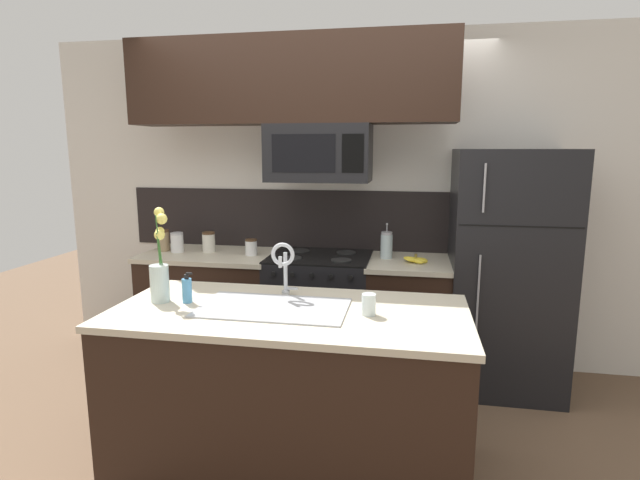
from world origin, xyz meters
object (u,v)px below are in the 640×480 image
at_px(storage_jar_tall, 163,240).
at_px(drinking_glass, 369,305).
at_px(flower_vase, 160,273).
at_px(french_press, 387,245).
at_px(stove_range, 320,314).
at_px(sink_faucet, 284,261).
at_px(microwave, 319,153).
at_px(refrigerator, 506,271).
at_px(storage_jar_squat, 251,247).
at_px(banana_bunch, 416,260).
at_px(storage_jar_medium, 177,242).
at_px(dish_soap_bottle, 187,290).
at_px(storage_jar_short, 209,242).

relative_size(storage_jar_tall, drinking_glass, 1.60).
xyz_separation_m(drinking_glass, flower_vase, (-1.12, 0.03, 0.10)).
bearing_deg(drinking_glass, french_press, 89.26).
bearing_deg(stove_range, sink_faucet, -90.64).
distance_m(microwave, refrigerator, 1.59).
relative_size(storage_jar_squat, sink_faucet, 0.41).
bearing_deg(microwave, stove_range, 90.16).
bearing_deg(banana_bunch, microwave, 176.87).
height_order(stove_range, french_press, french_press).
height_order(microwave, storage_jar_tall, microwave).
bearing_deg(stove_range, drinking_glass, -69.26).
xyz_separation_m(storage_jar_tall, storage_jar_medium, (0.13, -0.03, -0.01)).
bearing_deg(refrigerator, dish_soap_bottle, -145.68).
xyz_separation_m(storage_jar_tall, drinking_glass, (1.76, -1.28, -0.03)).
distance_m(refrigerator, storage_jar_tall, 2.63).
height_order(storage_jar_short, dish_soap_bottle, dish_soap_bottle).
bearing_deg(storage_jar_short, flower_vase, -78.26).
bearing_deg(microwave, french_press, 9.28).
height_order(sink_faucet, drinking_glass, sink_faucet).
bearing_deg(drinking_glass, storage_jar_tall, 143.97).
xyz_separation_m(microwave, storage_jar_medium, (-1.15, 0.01, -0.70)).
distance_m(french_press, flower_vase, 1.73).
bearing_deg(dish_soap_bottle, flower_vase, -178.93).
distance_m(microwave, storage_jar_medium, 1.34).
bearing_deg(storage_jar_short, microwave, -3.81).
bearing_deg(storage_jar_squat, french_press, 4.49).
height_order(french_press, dish_soap_bottle, french_press).
relative_size(refrigerator, storage_jar_squat, 13.81).
relative_size(storage_jar_short, sink_faucet, 0.52).
xyz_separation_m(microwave, banana_bunch, (0.71, -0.04, -0.75)).
bearing_deg(banana_bunch, sink_faucet, -126.70).
bearing_deg(storage_jar_medium, storage_jar_short, 12.49).
bearing_deg(storage_jar_short, storage_jar_tall, -176.12).
relative_size(microwave, flower_vase, 1.49).
xyz_separation_m(stove_range, storage_jar_medium, (-1.15, -0.01, 0.53)).
bearing_deg(storage_jar_squat, dish_soap_bottle, -87.93).
distance_m(storage_jar_tall, banana_bunch, 1.99).
bearing_deg(storage_jar_short, storage_jar_squat, -9.20).
distance_m(stove_range, sink_faucet, 1.22).
distance_m(storage_jar_tall, drinking_glass, 2.17).
bearing_deg(storage_jar_squat, banana_bunch, -1.79).
distance_m(stove_range, banana_bunch, 0.86).
distance_m(storage_jar_short, dish_soap_bottle, 1.34).
relative_size(microwave, sink_faucet, 2.43).
distance_m(sink_faucet, drinking_glass, 0.56).
relative_size(microwave, storage_jar_short, 4.69).
distance_m(refrigerator, banana_bunch, 0.65).
bearing_deg(banana_bunch, dish_soap_bottle, -135.63).
bearing_deg(flower_vase, storage_jar_medium, 112.56).
bearing_deg(storage_jar_short, stove_range, -2.48).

